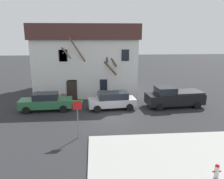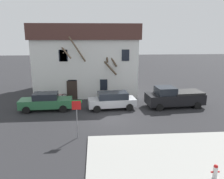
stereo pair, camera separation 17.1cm
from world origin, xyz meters
name	(u,v)px [view 1 (the left image)]	position (x,y,z in m)	size (l,w,h in m)	color
ground_plane	(111,119)	(0.00, 0.00, 0.00)	(120.00, 120.00, 0.00)	#262628
sidewalk_slab	(185,163)	(3.53, -7.24, 0.06)	(10.69, 7.43, 0.12)	#999993
building_main	(86,58)	(-2.24, 10.35, 4.10)	(11.91, 8.98, 8.06)	white
tree_bare_near	(74,67)	(-3.49, 6.44, 3.58)	(2.93, 3.00, 6.77)	brown
tree_bare_mid	(113,72)	(0.74, 6.71, 2.91)	(2.07, 2.62, 6.55)	#4C3D2D
car_green_sedan	(46,102)	(-5.89, 2.72, 0.84)	(4.86, 2.10, 1.68)	#2D6B42
car_silver_wagon	(112,100)	(0.34, 2.64, 0.86)	(4.62, 2.30, 1.64)	#B7BABF
pickup_truck_black	(174,97)	(6.46, 2.83, 0.98)	(5.71, 2.66, 2.03)	black
fire_hydrant	(217,171)	(4.53, -8.72, 0.50)	(0.42, 0.22, 0.73)	silver
street_sign_pole	(77,112)	(-2.54, -3.46, 1.90)	(0.76, 0.07, 2.71)	slate
bicycle_leaning	(60,97)	(-5.09, 6.08, 0.37)	(1.69, 0.54, 1.03)	black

